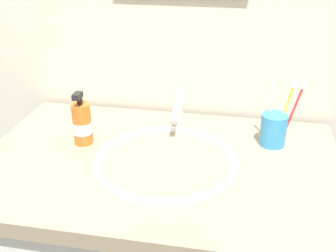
{
  "coord_description": "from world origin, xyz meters",
  "views": [
    {
      "loc": [
        0.2,
        -0.94,
        1.48
      ],
      "look_at": [
        0.02,
        0.03,
        0.99
      ],
      "focal_mm": 43.74,
      "sensor_mm": 36.0,
      "label": 1
    }
  ],
  "objects_px": {
    "toothbrush_red": "(294,109)",
    "toothbrush_cup": "(273,130)",
    "soap_dispenser": "(82,124)",
    "toothbrush_white": "(271,106)",
    "faucet": "(178,110)",
    "toothbrush_yellow": "(286,107)"
  },
  "relations": [
    {
      "from": "toothbrush_red",
      "to": "toothbrush_cup",
      "type": "bearing_deg",
      "value": -172.55
    },
    {
      "from": "soap_dispenser",
      "to": "toothbrush_white",
      "type": "bearing_deg",
      "value": 12.64
    },
    {
      "from": "toothbrush_cup",
      "to": "toothbrush_red",
      "type": "bearing_deg",
      "value": 7.45
    },
    {
      "from": "faucet",
      "to": "toothbrush_yellow",
      "type": "relative_size",
      "value": 0.73
    },
    {
      "from": "toothbrush_yellow",
      "to": "soap_dispenser",
      "type": "height_order",
      "value": "toothbrush_yellow"
    },
    {
      "from": "faucet",
      "to": "toothbrush_red",
      "type": "xyz_separation_m",
      "value": [
        0.34,
        -0.04,
        0.05
      ]
    },
    {
      "from": "faucet",
      "to": "toothbrush_cup",
      "type": "bearing_deg",
      "value": -8.93
    },
    {
      "from": "toothbrush_yellow",
      "to": "toothbrush_red",
      "type": "xyz_separation_m",
      "value": [
        0.02,
        -0.02,
        0.0
      ]
    },
    {
      "from": "soap_dispenser",
      "to": "faucet",
      "type": "bearing_deg",
      "value": 28.15
    },
    {
      "from": "toothbrush_white",
      "to": "soap_dispenser",
      "type": "xyz_separation_m",
      "value": [
        -0.53,
        -0.12,
        -0.05
      ]
    },
    {
      "from": "toothbrush_cup",
      "to": "faucet",
      "type": "bearing_deg",
      "value": 171.07
    },
    {
      "from": "toothbrush_red",
      "to": "toothbrush_white",
      "type": "distance_m",
      "value": 0.07
    },
    {
      "from": "faucet",
      "to": "soap_dispenser",
      "type": "xyz_separation_m",
      "value": [
        -0.26,
        -0.14,
        -0.0
      ]
    },
    {
      "from": "faucet",
      "to": "toothbrush_yellow",
      "type": "height_order",
      "value": "toothbrush_yellow"
    },
    {
      "from": "toothbrush_yellow",
      "to": "soap_dispenser",
      "type": "bearing_deg",
      "value": -168.65
    },
    {
      "from": "toothbrush_cup",
      "to": "soap_dispenser",
      "type": "bearing_deg",
      "value": -170.35
    },
    {
      "from": "toothbrush_yellow",
      "to": "faucet",
      "type": "bearing_deg",
      "value": 175.94
    },
    {
      "from": "toothbrush_cup",
      "to": "toothbrush_red",
      "type": "xyz_separation_m",
      "value": [
        0.05,
        0.01,
        0.07
      ]
    },
    {
      "from": "faucet",
      "to": "toothbrush_yellow",
      "type": "distance_m",
      "value": 0.32
    },
    {
      "from": "toothbrush_cup",
      "to": "toothbrush_yellow",
      "type": "relative_size",
      "value": 0.51
    },
    {
      "from": "toothbrush_red",
      "to": "soap_dispenser",
      "type": "relative_size",
      "value": 1.2
    },
    {
      "from": "toothbrush_cup",
      "to": "toothbrush_white",
      "type": "bearing_deg",
      "value": 116.52
    }
  ]
}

